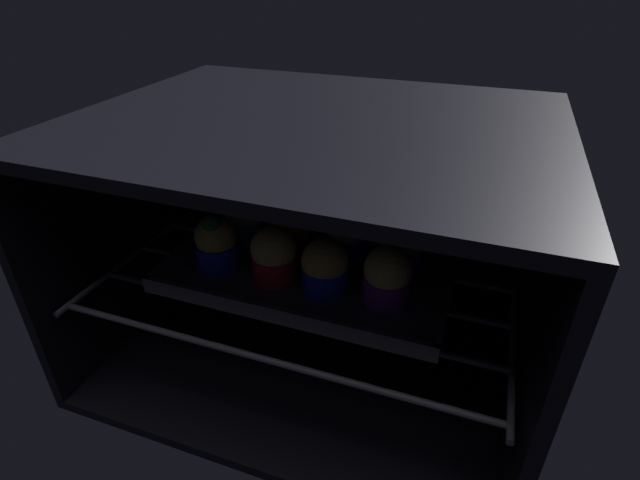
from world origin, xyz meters
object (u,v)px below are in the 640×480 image
muffin_row1_col1 (292,229)px  muffin_row2_col1 (313,205)px  muffin_row1_col3 (401,248)px  muffin_row2_col0 (266,194)px  muffin_row0_col2 (325,267)px  muffin_row2_col2 (362,212)px  muffin_row0_col0 (216,243)px  muffin_row0_col3 (387,277)px  baking_tray (320,256)px  muffin_row1_col2 (346,236)px  muffin_row0_col1 (274,255)px  muffin_row1_col0 (247,216)px  muffin_row2_col3 (413,223)px

muffin_row1_col1 → muffin_row2_col1: bearing=88.2°
muffin_row1_col3 → muffin_row2_col0: bearing=161.6°
muffin_row0_col2 → muffin_row2_col2: size_ratio=0.93×
muffin_row0_col0 → muffin_row0_col3: 23.64cm
baking_tray → muffin_row1_col2: 5.56cm
muffin_row1_col1 → muffin_row2_col1: size_ratio=1.00×
baking_tray → muffin_row1_col2: bearing=2.9°
muffin_row0_col1 → muffin_row1_col2: size_ratio=1.01×
muffin_row1_col0 → muffin_row1_col2: size_ratio=1.05×
muffin_row0_col1 → muffin_row0_col2: (7.13, -0.16, -0.20)cm
muffin_row1_col3 → muffin_row2_col3: muffin_row2_col3 is taller
muffin_row1_col3 → muffin_row0_col1: bearing=-152.5°
baking_tray → muffin_row0_col0: muffin_row0_col0 is taller
muffin_row1_col0 → muffin_row2_col3: size_ratio=1.07×
baking_tray → muffin_row2_col0: (-12.14, 7.91, 4.44)cm
muffin_row0_col1 → muffin_row2_col3: (15.43, 15.44, -0.27)cm
muffin_row1_col3 → muffin_row2_col0: muffin_row2_col0 is taller
muffin_row0_col1 → muffin_row0_col3: same height
muffin_row0_col2 → muffin_row0_col3: (7.95, 0.29, 0.25)cm
muffin_row0_col0 → muffin_row0_col2: 15.70cm
muffin_row2_col0 → muffin_row2_col1: 8.22cm
baking_tray → muffin_row2_col0: bearing=146.9°
muffin_row1_col1 → muffin_row1_col3: 15.85cm
muffin_row1_col0 → muffin_row0_col1: bearing=-44.9°
muffin_row0_col3 → muffin_row2_col1: muffin_row0_col3 is taller
muffin_row0_col0 → muffin_row2_col2: (16.16, 15.57, -0.02)cm
baking_tray → muffin_row1_col1: (-4.19, -0.35, 3.91)cm
baking_tray → muffin_row1_col3: (11.66, -0.01, 3.77)cm
muffin_row0_col3 → muffin_row1_col0: (-23.20, 7.95, 0.18)cm
muffin_row0_col3 → muffin_row2_col2: size_ratio=0.98×
muffin_row0_col1 → muffin_row1_col2: bearing=47.7°
muffin_row1_col0 → muffin_row2_col2: same height
baking_tray → muffin_row2_col3: muffin_row2_col3 is taller
muffin_row1_col0 → muffin_row1_col1: size_ratio=1.07×
muffin_row1_col0 → muffin_row2_col1: bearing=44.1°
muffin_row1_col3 → muffin_row0_col0: bearing=-161.7°
muffin_row0_col3 → muffin_row2_col3: (0.36, 15.31, -0.32)cm
muffin_row1_col0 → baking_tray: bearing=-0.8°
baking_tray → muffin_row2_col0: size_ratio=4.70×
baking_tray → muffin_row1_col3: 12.25cm
muffin_row1_col2 → muffin_row2_col0: (-15.99, 7.71, 0.42)cm
muffin_row1_col2 → muffin_row1_col1: bearing=-176.1°
baking_tray → muffin_row1_col0: (-11.67, 0.16, 4.32)cm
muffin_row0_col0 → muffin_row0_col3: (23.64, 0.09, -0.08)cm
baking_tray → muffin_row1_col1: bearing=-175.3°
muffin_row0_col1 → muffin_row2_col1: bearing=91.4°
baking_tray → muffin_row0_col1: 9.59cm
muffin_row1_col0 → muffin_row1_col3: (23.33, -0.17, -0.54)cm
muffin_row0_col1 → muffin_row2_col1: (-0.39, 15.59, -0.12)cm
muffin_row0_col0 → muffin_row2_col1: bearing=62.3°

